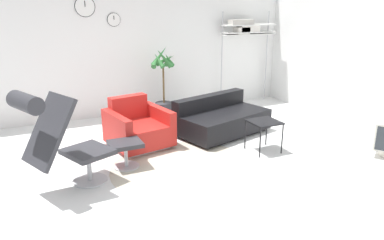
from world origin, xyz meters
name	(u,v)px	position (x,y,z in m)	size (l,w,h in m)	color
ground_plane	(183,161)	(0.00, 0.00, 0.00)	(12.00, 12.00, 0.00)	white
wall_back	(127,45)	(0.00, 2.77, 1.40)	(12.00, 0.09, 2.80)	white
wall_right	(372,52)	(3.55, 0.00, 1.40)	(0.06, 12.00, 2.80)	white
round_rug	(184,168)	(-0.08, -0.22, 0.00)	(2.05, 2.05, 0.01)	#BCB29E
lounge_chair	(57,133)	(-1.69, -0.22, 0.76)	(1.17, 0.90, 1.28)	#BCBCC1
ottoman	(126,149)	(-0.80, 0.16, 0.27)	(0.44, 0.38, 0.38)	#BCBCC1
armchair_red	(138,129)	(-0.40, 0.88, 0.28)	(1.01, 1.03, 0.76)	silver
couch_low	(221,120)	(1.10, 0.86, 0.24)	(1.76, 1.28, 0.64)	black
side_table	(264,124)	(1.29, -0.14, 0.43)	(0.44, 0.44, 0.48)	black
potted_plant	(164,90)	(0.55, 2.24, 0.55)	(0.55, 0.54, 1.40)	#333338
shelf_unit	(246,30)	(2.58, 2.48, 1.65)	(1.24, 0.28, 2.03)	#BCBCC1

